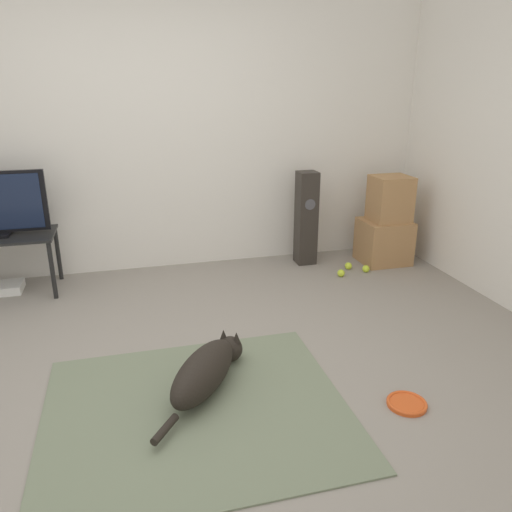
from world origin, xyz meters
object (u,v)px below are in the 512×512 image
at_px(cardboard_box_upper, 390,199).
at_px(floor_speaker, 306,218).
at_px(dog, 206,370).
at_px(game_console, 2,288).
at_px(tennis_ball_near_speaker, 341,273).
at_px(cardboard_box_lower, 384,241).
at_px(tennis_ball_loose_on_carpet, 348,266).
at_px(tennis_ball_by_boxes, 366,269).
at_px(frisbee, 407,403).

distance_m(cardboard_box_upper, floor_speaker, 0.80).
height_order(dog, game_console, dog).
xyz_separation_m(cardboard_box_upper, floor_speaker, (-0.75, 0.19, -0.18)).
height_order(dog, floor_speaker, floor_speaker).
bearing_deg(dog, tennis_ball_near_speaker, 44.31).
bearing_deg(floor_speaker, tennis_ball_near_speaker, -66.97).
bearing_deg(tennis_ball_near_speaker, cardboard_box_lower, 25.44).
bearing_deg(game_console, tennis_ball_loose_on_carpet, -4.68).
height_order(dog, tennis_ball_near_speaker, dog).
height_order(cardboard_box_upper, floor_speaker, floor_speaker).
bearing_deg(cardboard_box_lower, cardboard_box_upper, -38.46).
distance_m(cardboard_box_upper, tennis_ball_by_boxes, 0.69).
bearing_deg(floor_speaker, dog, -124.36).
height_order(dog, tennis_ball_loose_on_carpet, dog).
relative_size(cardboard_box_lower, floor_speaker, 0.50).
bearing_deg(game_console, tennis_ball_by_boxes, -6.49).
height_order(frisbee, cardboard_box_upper, cardboard_box_upper).
xyz_separation_m(dog, cardboard_box_upper, (2.02, 1.66, 0.49)).
height_order(cardboard_box_lower, tennis_ball_loose_on_carpet, cardboard_box_lower).
relative_size(frisbee, tennis_ball_near_speaker, 3.27).
xyz_separation_m(cardboard_box_lower, tennis_ball_by_boxes, (-0.28, -0.22, -0.17)).
xyz_separation_m(tennis_ball_near_speaker, tennis_ball_loose_on_carpet, (0.14, 0.15, 0.00)).
bearing_deg(tennis_ball_by_boxes, cardboard_box_lower, 37.68).
xyz_separation_m(dog, floor_speaker, (1.26, 1.85, 0.31)).
xyz_separation_m(frisbee, cardboard_box_lower, (0.98, 2.09, 0.19)).
bearing_deg(tennis_ball_loose_on_carpet, tennis_ball_near_speaker, -132.94).
xyz_separation_m(floor_speaker, tennis_ball_by_boxes, (0.45, -0.39, -0.41)).
relative_size(floor_speaker, tennis_ball_near_speaker, 13.29).
xyz_separation_m(cardboard_box_lower, tennis_ball_loose_on_carpet, (-0.41, -0.11, -0.17)).
bearing_deg(cardboard_box_upper, frisbee, -115.59).
relative_size(tennis_ball_by_boxes, tennis_ball_loose_on_carpet, 1.00).
height_order(frisbee, tennis_ball_loose_on_carpet, tennis_ball_loose_on_carpet).
bearing_deg(frisbee, floor_speaker, 83.87).
relative_size(tennis_ball_by_boxes, tennis_ball_near_speaker, 1.00).
distance_m(floor_speaker, tennis_ball_near_speaker, 0.62).
bearing_deg(tennis_ball_near_speaker, tennis_ball_loose_on_carpet, 47.06).
height_order(cardboard_box_lower, cardboard_box_upper, cardboard_box_upper).
xyz_separation_m(dog, tennis_ball_by_boxes, (1.71, 1.46, -0.10)).
height_order(dog, tennis_ball_by_boxes, dog).
height_order(frisbee, cardboard_box_lower, cardboard_box_lower).
bearing_deg(tennis_ball_loose_on_carpet, dog, -135.44).
bearing_deg(cardboard_box_lower, floor_speaker, 166.63).
distance_m(floor_speaker, game_console, 2.71).
relative_size(tennis_ball_by_boxes, game_console, 0.21).
bearing_deg(frisbee, cardboard_box_lower, 64.97).
relative_size(cardboard_box_upper, tennis_ball_loose_on_carpet, 6.38).
xyz_separation_m(frisbee, cardboard_box_upper, (0.99, 2.08, 0.61)).
bearing_deg(tennis_ball_near_speaker, dog, -135.69).
bearing_deg(cardboard_box_lower, tennis_ball_by_boxes, -142.32).
bearing_deg(cardboard_box_lower, tennis_ball_near_speaker, -154.56).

